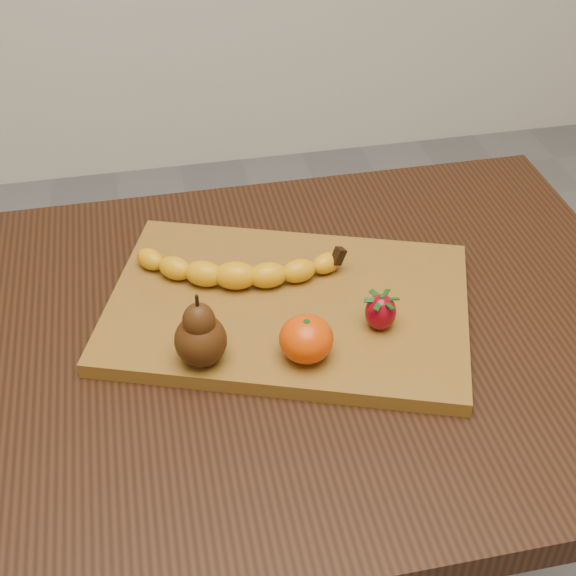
{
  "coord_description": "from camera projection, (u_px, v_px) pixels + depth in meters",
  "views": [
    {
      "loc": [
        -0.13,
        -0.73,
        1.43
      ],
      "look_at": [
        0.03,
        0.03,
        0.8
      ],
      "focal_mm": 50.0,
      "sensor_mm": 36.0,
      "label": 1
    }
  ],
  "objects": [
    {
      "name": "strawberry",
      "position": [
        381.0,
        311.0,
        0.96
      ],
      "size": [
        0.04,
        0.04,
        0.05
      ],
      "primitive_type": null,
      "rotation": [
        0.0,
        0.0,
        -0.14
      ],
      "color": "maroon",
      "rests_on": "cutting_board"
    },
    {
      "name": "cutting_board",
      "position": [
        288.0,
        306.0,
        1.02
      ],
      "size": [
        0.53,
        0.43,
        0.02
      ],
      "primitive_type": "cube",
      "rotation": [
        0.0,
        0.0,
        -0.35
      ],
      "color": "brown",
      "rests_on": "table"
    },
    {
      "name": "mandarin",
      "position": [
        306.0,
        339.0,
        0.92
      ],
      "size": [
        0.07,
        0.07,
        0.05
      ],
      "primitive_type": "ellipsoid",
      "rotation": [
        0.0,
        0.0,
        0.08
      ],
      "color": "#D43D02",
      "rests_on": "cutting_board"
    },
    {
      "name": "banana",
      "position": [
        236.0,
        276.0,
        1.02
      ],
      "size": [
        0.24,
        0.12,
        0.04
      ],
      "primitive_type": null,
      "rotation": [
        0.0,
        0.0,
        -0.24
      ],
      "color": "#E6A20A",
      "rests_on": "cutting_board"
    },
    {
      "name": "table",
      "position": [
        271.0,
        388.0,
        1.06
      ],
      "size": [
        1.0,
        0.7,
        0.76
      ],
      "color": "black",
      "rests_on": "ground"
    },
    {
      "name": "pear",
      "position": [
        200.0,
        329.0,
        0.9
      ],
      "size": [
        0.07,
        0.07,
        0.09
      ],
      "primitive_type": null,
      "rotation": [
        0.0,
        0.0,
        -0.16
      ],
      "color": "#3F210A",
      "rests_on": "cutting_board"
    }
  ]
}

